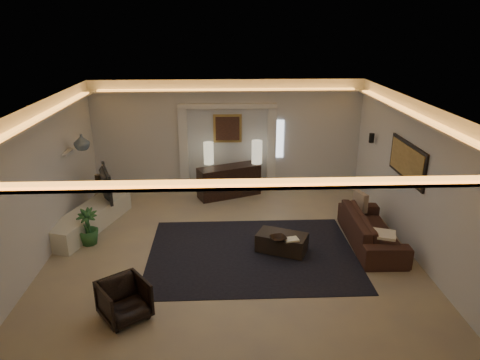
{
  "coord_description": "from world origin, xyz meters",
  "views": [
    {
      "loc": [
        -0.17,
        -7.87,
        4.29
      ],
      "look_at": [
        0.2,
        0.6,
        1.25
      ],
      "focal_mm": 33.33,
      "sensor_mm": 36.0,
      "label": 1
    }
  ],
  "objects_px": {
    "console": "(229,181)",
    "armchair": "(124,300)",
    "coffee_table": "(282,242)",
    "sofa": "(372,229)"
  },
  "relations": [
    {
      "from": "coffee_table",
      "to": "armchair",
      "type": "distance_m",
      "value": 3.3
    },
    {
      "from": "console",
      "to": "armchair",
      "type": "distance_m",
      "value": 5.25
    },
    {
      "from": "coffee_table",
      "to": "armchair",
      "type": "height_order",
      "value": "armchair"
    },
    {
      "from": "console",
      "to": "sofa",
      "type": "relative_size",
      "value": 0.72
    },
    {
      "from": "coffee_table",
      "to": "armchair",
      "type": "relative_size",
      "value": 1.39
    },
    {
      "from": "sofa",
      "to": "armchair",
      "type": "distance_m",
      "value": 5.02
    },
    {
      "from": "console",
      "to": "armchair",
      "type": "xyz_separation_m",
      "value": [
        -1.69,
        -4.97,
        -0.09
      ]
    },
    {
      "from": "console",
      "to": "armchair",
      "type": "height_order",
      "value": "console"
    },
    {
      "from": "console",
      "to": "coffee_table",
      "type": "distance_m",
      "value": 3.18
    },
    {
      "from": "armchair",
      "to": "sofa",
      "type": "bearing_deg",
      "value": -9.92
    }
  ]
}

